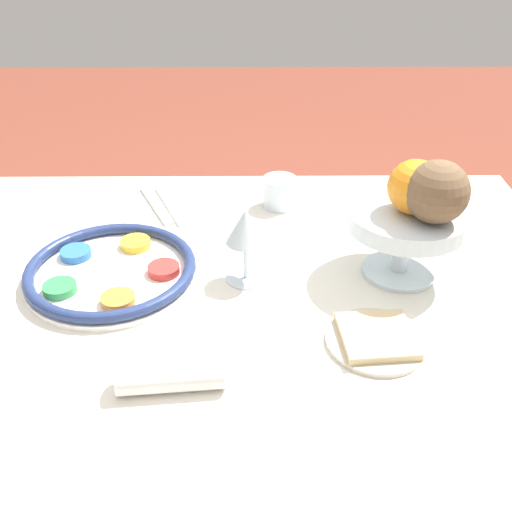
% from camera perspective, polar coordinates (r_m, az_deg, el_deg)
% --- Properties ---
extents(dining_table, '(1.19, 0.87, 0.72)m').
position_cam_1_polar(dining_table, '(1.26, -1.40, -16.29)').
color(dining_table, silver).
rests_on(dining_table, ground_plane).
extents(seder_plate, '(0.29, 0.29, 0.03)m').
position_cam_1_polar(seder_plate, '(1.05, -13.64, -1.36)').
color(seder_plate, white).
rests_on(seder_plate, dining_table).
extents(wine_glass, '(0.07, 0.07, 0.13)m').
position_cam_1_polar(wine_glass, '(0.98, -1.00, 2.48)').
color(wine_glass, silver).
rests_on(wine_glass, dining_table).
extents(fruit_stand, '(0.20, 0.20, 0.13)m').
position_cam_1_polar(fruit_stand, '(1.02, 14.06, 2.99)').
color(fruit_stand, silver).
rests_on(fruit_stand, dining_table).
extents(orange_fruit, '(0.09, 0.09, 0.09)m').
position_cam_1_polar(orange_fruit, '(0.99, 14.94, 6.36)').
color(orange_fruit, orange).
rests_on(orange_fruit, fruit_stand).
extents(coconut, '(0.10, 0.10, 0.10)m').
position_cam_1_polar(coconut, '(0.97, 16.79, 5.98)').
color(coconut, brown).
rests_on(coconut, fruit_stand).
extents(bread_plate, '(0.15, 0.15, 0.02)m').
position_cam_1_polar(bread_plate, '(0.91, 11.41, -7.73)').
color(bread_plate, beige).
rests_on(bread_plate, dining_table).
extents(napkin_roll, '(0.15, 0.06, 0.04)m').
position_cam_1_polar(napkin_roll, '(0.82, -8.11, -11.27)').
color(napkin_roll, white).
rests_on(napkin_roll, dining_table).
extents(cup_near, '(0.07, 0.07, 0.06)m').
position_cam_1_polar(cup_near, '(1.25, 2.26, 6.10)').
color(cup_near, silver).
rests_on(cup_near, dining_table).
extents(fork_left, '(0.09, 0.17, 0.01)m').
position_cam_1_polar(fork_left, '(1.27, -9.47, 4.77)').
color(fork_left, silver).
rests_on(fork_left, dining_table).
extents(fork_right, '(0.09, 0.17, 0.01)m').
position_cam_1_polar(fork_right, '(1.27, -8.12, 4.79)').
color(fork_right, silver).
rests_on(fork_right, dining_table).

